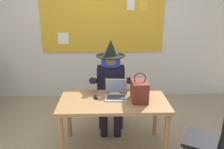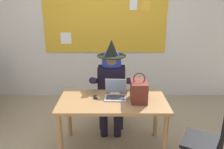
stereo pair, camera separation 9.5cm
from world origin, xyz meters
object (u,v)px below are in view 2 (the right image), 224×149
desk_main (113,106)px  chair_at_desk (112,93)px  laptop (116,93)px  computer_mouse (96,97)px  person_costumed (111,80)px  chair_extra_corner (211,138)px  handbag (139,91)px

desk_main → chair_at_desk: 0.73m
laptop → computer_mouse: 0.27m
laptop → desk_main: bearing=-106.9°
person_costumed → computer_mouse: person_costumed is taller
computer_mouse → chair_extra_corner: chair_extra_corner is taller
computer_mouse → chair_extra_corner: size_ratio=0.12×
person_costumed → handbag: bearing=31.6°
desk_main → handbag: size_ratio=3.71×
chair_at_desk → handbag: size_ratio=2.39×
laptop → chair_extra_corner: (1.05, -0.63, -0.27)m
laptop → chair_extra_corner: size_ratio=0.34×
desk_main → computer_mouse: 0.26m
desk_main → handbag: bearing=-2.1°
chair_at_desk → computer_mouse: (-0.21, -0.65, 0.23)m
laptop → handbag: handbag is taller
desk_main → chair_extra_corner: (1.09, -0.53, -0.13)m
laptop → person_costumed: bearing=100.0°
chair_at_desk → handbag: 0.88m
chair_at_desk → computer_mouse: size_ratio=8.68×
chair_extra_corner → laptop: bearing=-1.8°
person_costumed → computer_mouse: (-0.21, -0.53, -0.05)m
desk_main → computer_mouse: bearing=162.2°
desk_main → handbag: (0.33, -0.01, 0.22)m
handbag → person_costumed: bearing=119.7°
laptop → chair_at_desk: bearing=98.3°
desk_main → person_costumed: (-0.02, 0.60, 0.16)m
laptop → handbag: size_ratio=0.80×
desk_main → chair_extra_corner: bearing=-25.9°
chair_at_desk → computer_mouse: bearing=-16.5°
person_costumed → chair_at_desk: bearing=179.9°
computer_mouse → chair_at_desk: bearing=55.8°
laptop → computer_mouse: bearing=-169.4°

